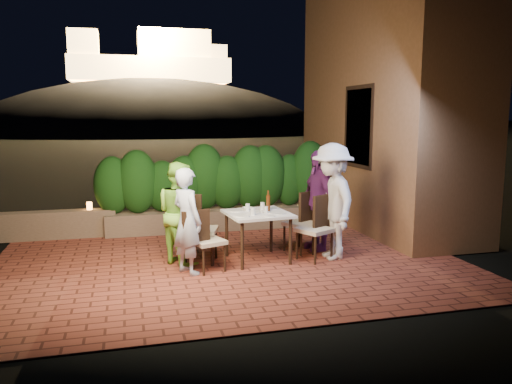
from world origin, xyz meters
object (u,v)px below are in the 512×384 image
object	(u,v)px
chair_left_front	(208,240)
chair_right_front	(315,228)
chair_left_back	(201,228)
diner_blue	(187,221)
diner_purple	(318,200)
diner_white	(332,201)
parapet_lamp	(89,206)
dining_table	(258,236)
chair_right_back	(300,222)
diner_green	(179,213)
bowl	(247,208)
beer_bottle	(268,201)

from	to	relation	value
chair_left_front	chair_right_front	bearing A→B (deg)	-14.88
chair_left_back	diner_blue	distance (m)	0.60
chair_right_front	diner_purple	size ratio (longest dim) A/B	0.60
diner_white	parapet_lamp	distance (m)	4.48
diner_white	dining_table	bearing A→B (deg)	-97.39
dining_table	diner_white	distance (m)	1.27
chair_left_back	chair_right_back	size ratio (longest dim) A/B	1.07
diner_blue	diner_white	xyz separation A→B (m)	(2.26, 0.20, 0.15)
diner_blue	diner_green	xyz separation A→B (m)	(-0.05, 0.53, 0.02)
diner_purple	parapet_lamp	xyz separation A→B (m)	(-3.72, 1.91, -0.26)
diner_purple	bowl	bearing A→B (deg)	-89.44
chair_left_back	diner_blue	size ratio (longest dim) A/B	0.69
diner_blue	parapet_lamp	world-z (taller)	diner_blue
chair_right_front	parapet_lamp	xyz separation A→B (m)	(-3.45, 2.47, 0.07)
beer_bottle	parapet_lamp	size ratio (longest dim) A/B	2.28
beer_bottle	diner_green	bearing A→B (deg)	176.91
chair_left_front	chair_right_back	xyz separation A→B (m)	(1.63, 0.65, 0.03)
bowl	chair_right_front	xyz separation A→B (m)	(0.95, -0.45, -0.27)
diner_blue	diner_white	bearing A→B (deg)	-113.81
chair_left_back	chair_right_back	xyz separation A→B (m)	(1.67, 0.20, -0.03)
beer_bottle	diner_white	distance (m)	0.99
beer_bottle	diner_green	world-z (taller)	diner_green
chair_left_back	diner_purple	size ratio (longest dim) A/B	0.63
dining_table	diner_white	world-z (taller)	diner_white
chair_left_front	bowl	bearing A→B (deg)	19.83
diner_blue	diner_purple	distance (m)	2.37
diner_blue	chair_right_front	bearing A→B (deg)	-113.80
chair_left_front	chair_right_front	size ratio (longest dim) A/B	0.91
beer_bottle	chair_left_back	world-z (taller)	beer_bottle
diner_green	diner_purple	distance (m)	2.31
chair_left_front	chair_left_back	xyz separation A→B (m)	(-0.04, 0.46, 0.07)
bowl	chair_left_back	distance (m)	0.81
beer_bottle	chair_left_back	bearing A→B (deg)	177.74
diner_purple	chair_left_back	bearing A→B (deg)	-87.66
chair_left_front	diner_purple	bearing A→B (deg)	0.21
diner_white	diner_purple	xyz separation A→B (m)	(-0.01, 0.54, -0.07)
chair_right_front	diner_blue	xyz separation A→B (m)	(-1.97, -0.18, 0.25)
bowl	parapet_lamp	size ratio (longest dim) A/B	1.11
bowl	diner_green	xyz separation A→B (m)	(-1.07, -0.10, 0.00)
chair_left_front	diner_green	size ratio (longest dim) A/B	0.59
bowl	diner_blue	distance (m)	1.19
bowl	chair_left_front	bearing A→B (deg)	-140.56
chair_left_front	chair_right_front	xyz separation A→B (m)	(1.67, 0.14, 0.05)
beer_bottle	bowl	distance (m)	0.37
chair_left_back	chair_right_front	xyz separation A→B (m)	(1.71, -0.32, -0.02)
chair_right_front	diner_green	world-z (taller)	diner_green
chair_left_front	chair_right_front	distance (m)	1.68
chair_left_back	diner_purple	distance (m)	2.03
dining_table	chair_left_front	xyz separation A→B (m)	(-0.82, -0.33, 0.08)
chair_right_front	parapet_lamp	size ratio (longest dim) A/B	7.11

